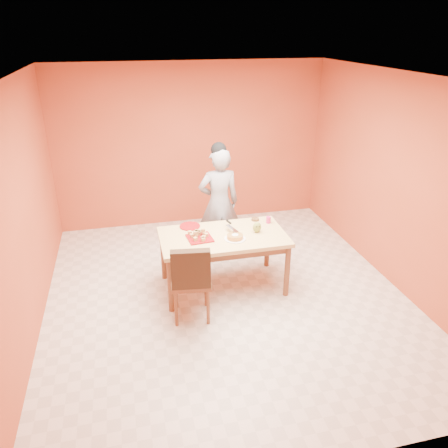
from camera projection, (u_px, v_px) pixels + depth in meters
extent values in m
plane|color=silver|center=(226.00, 295.00, 5.65)|extent=(5.00, 5.00, 0.00)
plane|color=silver|center=(227.00, 77.00, 4.53)|extent=(5.00, 5.00, 0.00)
plane|color=#B7482A|center=(191.00, 146.00, 7.31)|extent=(4.50, 0.00, 4.50)
plane|color=#B7482A|center=(21.00, 216.00, 4.62)|extent=(0.00, 5.00, 5.00)
plane|color=#B7482A|center=(398.00, 183.00, 5.57)|extent=(0.00, 5.00, 5.00)
cube|color=tan|center=(223.00, 237.00, 5.55)|extent=(1.60, 0.90, 0.05)
cube|color=brown|center=(223.00, 242.00, 5.58)|extent=(1.48, 0.78, 0.10)
cylinder|color=brown|center=(170.00, 286.00, 5.21)|extent=(0.07, 0.07, 0.71)
cylinder|color=brown|center=(163.00, 255.00, 5.90)|extent=(0.07, 0.07, 0.71)
cylinder|color=brown|center=(287.00, 271.00, 5.52)|extent=(0.07, 0.07, 0.71)
cylinder|color=brown|center=(267.00, 244.00, 6.21)|extent=(0.07, 0.07, 0.71)
imported|color=gray|center=(219.00, 203.00, 6.37)|extent=(0.60, 0.40, 1.65)
cube|color=maroon|center=(200.00, 238.00, 5.44)|extent=(0.33, 0.33, 0.02)
cylinder|color=maroon|center=(190.00, 226.00, 5.77)|extent=(0.32, 0.32, 0.02)
cylinder|color=white|center=(235.00, 239.00, 5.43)|extent=(0.34, 0.34, 0.01)
cylinder|color=gold|center=(235.00, 237.00, 5.42)|extent=(0.23, 0.23, 0.05)
cube|color=white|center=(232.00, 228.00, 5.57)|extent=(0.12, 0.27, 0.01)
ellipsoid|color=olive|center=(257.00, 227.00, 5.59)|extent=(0.13, 0.12, 0.14)
cylinder|color=#BF1C5E|center=(268.00, 220.00, 5.87)|extent=(0.07, 0.07, 0.09)
cylinder|color=#32190D|center=(255.00, 219.00, 5.96)|extent=(0.11, 0.11, 0.03)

